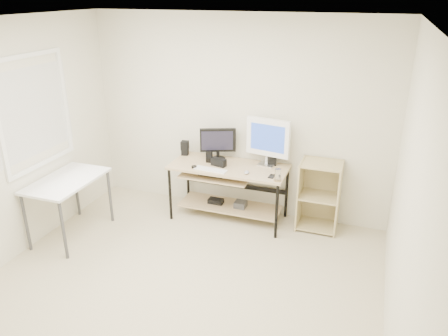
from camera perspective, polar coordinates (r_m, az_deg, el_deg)
room at (r=4.04m, az=-8.70°, el=-0.14°), size 4.01×4.01×2.62m
desk at (r=5.67m, az=0.38°, el=-1.65°), size 1.50×0.65×0.75m
side_table at (r=5.54m, az=-19.82°, el=-2.17°), size 0.60×1.00×0.75m
shelf_unit at (r=5.61m, az=12.36°, el=-3.43°), size 0.50×0.40×0.90m
black_monitor at (r=5.70m, az=-0.81°, el=3.41°), size 0.45×0.22×0.43m
white_imac at (r=5.51m, az=5.76°, el=3.82°), size 0.57×0.18×0.61m
keyboard at (r=5.44m, az=-1.77°, el=-0.21°), size 0.43×0.15×0.01m
mouse at (r=5.34m, az=2.97°, el=-0.57°), size 0.07×0.10×0.03m
center_speaker at (r=5.56m, az=-0.70°, el=0.76°), size 0.21×0.13×0.10m
speaker_left at (r=5.94m, az=-5.13°, el=2.65°), size 0.11×0.11×0.19m
speaker_right at (r=5.62m, az=6.25°, el=1.03°), size 0.14×0.14×0.13m
audio_controller at (r=5.66m, az=-1.95°, el=1.50°), size 0.08×0.06×0.16m
volume_puck at (r=5.51m, az=-3.93°, el=0.13°), size 0.08×0.08×0.03m
smartphone at (r=5.28m, az=6.26°, el=-1.08°), size 0.07×0.13×0.01m
coaster at (r=5.18m, az=7.00°, el=-1.62°), size 0.11×0.11×0.01m
drinking_glass at (r=5.15m, az=7.04°, el=-0.86°), size 0.08×0.08×0.14m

